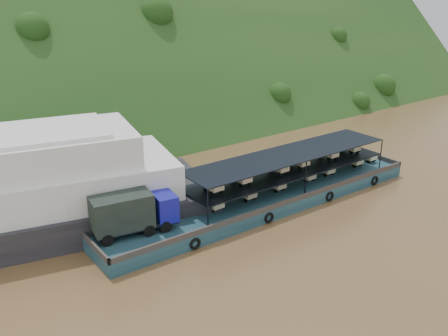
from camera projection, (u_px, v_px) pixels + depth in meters
ground at (258, 202)px, 49.60m from camera, size 160.00×160.00×0.00m
hillside at (108, 123)px, 76.72m from camera, size 140.00×39.60×39.60m
cargo_barge at (251, 197)px, 48.03m from camera, size 35.00×7.18×4.73m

